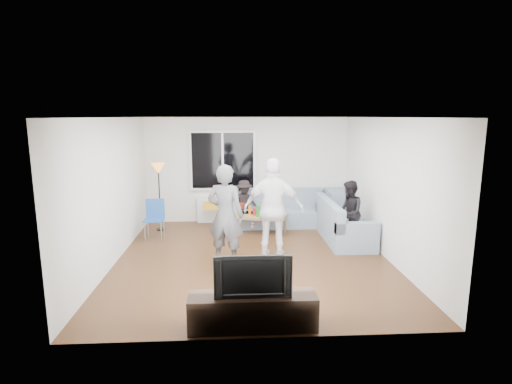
{
  "coord_description": "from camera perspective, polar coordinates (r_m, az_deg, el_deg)",
  "views": [
    {
      "loc": [
        -0.34,
        -7.12,
        2.62
      ],
      "look_at": [
        0.1,
        0.6,
        1.15
      ],
      "focal_mm": 28.04,
      "sensor_mm": 36.0,
      "label": 1
    }
  ],
  "objects": [
    {
      "name": "window_frame",
      "position": [
        9.87,
        -4.77,
        4.5
      ],
      "size": [
        1.62,
        0.06,
        1.47
      ],
      "primitive_type": "cube",
      "color": "white",
      "rests_on": "wall_back"
    },
    {
      "name": "bottle_a",
      "position": [
        9.18,
        -0.88,
        -2.58
      ],
      "size": [
        0.07,
        0.07,
        0.2
      ],
      "primitive_type": "cylinder",
      "color": "orange",
      "rests_on": "coffee_table"
    },
    {
      "name": "window_mullion",
      "position": [
        9.82,
        -4.77,
        4.47
      ],
      "size": [
        0.05,
        0.03,
        1.35
      ],
      "primitive_type": "cube",
      "color": "white",
      "rests_on": "window_frame"
    },
    {
      "name": "bottle_b",
      "position": [
        8.95,
        0.26,
        -2.72
      ],
      "size": [
        0.08,
        0.08,
        0.26
      ],
      "primitive_type": "cylinder",
      "color": "#188425",
      "rests_on": "coffee_table"
    },
    {
      "name": "sofa_right_section",
      "position": [
        8.79,
        12.45,
        -3.95
      ],
      "size": [
        2.0,
        0.85,
        0.85
      ],
      "primitive_type": null,
      "rotation": [
        0.0,
        0.0,
        1.57
      ],
      "color": "slate",
      "rests_on": "floor"
    },
    {
      "name": "floor",
      "position": [
        7.6,
        -0.5,
        -9.56
      ],
      "size": [
        5.0,
        5.5,
        0.04
      ],
      "primitive_type": "cube",
      "color": "#56351C",
      "rests_on": "ground"
    },
    {
      "name": "radiator",
      "position": [
        10.05,
        -4.66,
        -2.57
      ],
      "size": [
        1.3,
        0.12,
        0.62
      ],
      "primitive_type": "cube",
      "color": "silver",
      "rests_on": "floor"
    },
    {
      "name": "sofa_corner",
      "position": [
        10.02,
        12.44,
        -2.15
      ],
      "size": [
        0.85,
        0.85,
        0.85
      ],
      "primitive_type": "cube",
      "color": "slate",
      "rests_on": "floor"
    },
    {
      "name": "cushion_red",
      "position": [
        9.69,
        -2.7,
        -1.83
      ],
      "size": [
        0.44,
        0.41,
        0.13
      ],
      "primitive_type": "cube",
      "rotation": [
        0.0,
        0.0,
        -0.36
      ],
      "color": "maroon",
      "rests_on": "sofa_back_section"
    },
    {
      "name": "spectator_right",
      "position": [
        8.43,
        13.11,
        -2.92
      ],
      "size": [
        0.6,
        0.72,
        1.34
      ],
      "primitive_type": "imported",
      "rotation": [
        0.0,
        0.0,
        -1.73
      ],
      "color": "black",
      "rests_on": "floor"
    },
    {
      "name": "side_chair",
      "position": [
        8.86,
        -14.32,
        -3.9
      ],
      "size": [
        0.4,
        0.4,
        0.86
      ],
      "primitive_type": null,
      "rotation": [
        0.0,
        0.0,
        -0.0
      ],
      "color": "#235099",
      "rests_on": "floor"
    },
    {
      "name": "wall_left",
      "position": [
        7.56,
        -19.95,
        0.06
      ],
      "size": [
        0.04,
        5.5,
        2.6
      ],
      "primitive_type": "cube",
      "color": "silver",
      "rests_on": "ground"
    },
    {
      "name": "bottle_e",
      "position": [
        9.27,
        3.05,
        -2.42
      ],
      "size": [
        0.07,
        0.07,
        0.22
      ],
      "primitive_type": "cylinder",
      "color": "black",
      "rests_on": "coffee_table"
    },
    {
      "name": "wall_front",
      "position": [
        4.56,
        1.17,
        -6.07
      ],
      "size": [
        5.0,
        0.04,
        2.6
      ],
      "primitive_type": "cube",
      "color": "silver",
      "rests_on": "ground"
    },
    {
      "name": "wall_back",
      "position": [
        9.99,
        -1.28,
        3.16
      ],
      "size": [
        5.0,
        0.04,
        2.6
      ],
      "primitive_type": "cube",
      "color": "silver",
      "rests_on": "ground"
    },
    {
      "name": "cushion_yellow",
      "position": [
        9.62,
        -6.34,
        -1.97
      ],
      "size": [
        0.39,
        0.33,
        0.14
      ],
      "primitive_type": "cube",
      "rotation": [
        0.0,
        0.0,
        -0.02
      ],
      "color": "#C08E1C",
      "rests_on": "sofa_back_section"
    },
    {
      "name": "spectator_back",
      "position": [
        9.65,
        -1.7,
        -1.58
      ],
      "size": [
        0.82,
        0.63,
        1.12
      ],
      "primitive_type": "imported",
      "rotation": [
        0.0,
        0.0,
        0.35
      ],
      "color": "black",
      "rests_on": "floor"
    },
    {
      "name": "pitcher",
      "position": [
        9.14,
        0.04,
        -2.75
      ],
      "size": [
        0.17,
        0.17,
        0.17
      ],
      "primitive_type": "cylinder",
      "color": "maroon",
      "rests_on": "coffee_table"
    },
    {
      "name": "tv_console",
      "position": [
        5.21,
        -0.47,
        -16.65
      ],
      "size": [
        1.6,
        0.4,
        0.44
      ],
      "primitive_type": "cube",
      "color": "#322019",
      "rests_on": "floor"
    },
    {
      "name": "wall_right",
      "position": [
        7.79,
        18.34,
        0.45
      ],
      "size": [
        0.04,
        5.5,
        2.6
      ],
      "primitive_type": "cube",
      "color": "silver",
      "rests_on": "ground"
    },
    {
      "name": "coffee_table",
      "position": [
        9.2,
        0.87,
        -4.49
      ],
      "size": [
        1.23,
        0.89,
        0.4
      ],
      "primitive_type": "cube",
      "rotation": [
        0.0,
        0.0,
        -0.29
      ],
      "color": "#99754A",
      "rests_on": "floor"
    },
    {
      "name": "potted_plant",
      "position": [
        9.91,
        -3.8,
        0.16
      ],
      "size": [
        0.22,
        0.19,
        0.36
      ],
      "primitive_type": "imported",
      "rotation": [
        0.0,
        0.0,
        0.18
      ],
      "color": "#2B692A",
      "rests_on": "radiator"
    },
    {
      "name": "window_glass",
      "position": [
        9.83,
        -4.77,
        4.48
      ],
      "size": [
        1.5,
        0.02,
        1.35
      ],
      "primitive_type": "cube",
      "color": "black",
      "rests_on": "window_frame"
    },
    {
      "name": "player_left",
      "position": [
        7.07,
        -4.38,
        -3.32
      ],
      "size": [
        0.77,
        0.63,
        1.81
      ],
      "primitive_type": "imported",
      "rotation": [
        0.0,
        0.0,
        2.8
      ],
      "color": "#4A4B4F",
      "rests_on": "floor"
    },
    {
      "name": "sofa_back_section",
      "position": [
        9.7,
        3.01,
        -2.33
      ],
      "size": [
        2.3,
        0.85,
        0.85
      ],
      "primitive_type": null,
      "color": "slate",
      "rests_on": "floor"
    },
    {
      "name": "ceiling",
      "position": [
        7.13,
        -0.54,
        10.76
      ],
      "size": [
        5.0,
        5.5,
        0.04
      ],
      "primitive_type": "cube",
      "color": "white",
      "rests_on": "ground"
    },
    {
      "name": "vase",
      "position": [
        9.94,
        -5.57,
        -0.36
      ],
      "size": [
        0.19,
        0.19,
        0.18
      ],
      "primitive_type": "imported",
      "rotation": [
        0.0,
        0.0,
        0.11
      ],
      "color": "white",
      "rests_on": "radiator"
    },
    {
      "name": "player_right",
      "position": [
        7.34,
        2.54,
        -2.48
      ],
      "size": [
        1.16,
        0.64,
        1.88
      ],
      "primitive_type": "imported",
      "rotation": [
        0.0,
        0.0,
        2.97
      ],
      "color": "white",
      "rests_on": "floor"
    },
    {
      "name": "floor_lamp",
      "position": [
        9.48,
        -13.59,
        -0.74
      ],
      "size": [
        0.32,
        0.32,
        1.56
      ],
      "primitive_type": null,
      "color": "orange",
      "rests_on": "floor"
    },
    {
      "name": "television",
      "position": [
        5.01,
        -0.48,
        -11.64
      ],
      "size": [
        0.95,
        0.12,
        0.55
      ],
      "primitive_type": "imported",
      "color": "black",
      "rests_on": "tv_console"
    }
  ]
}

